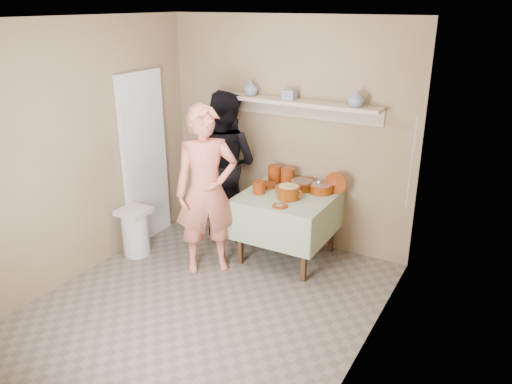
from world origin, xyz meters
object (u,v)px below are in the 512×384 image
Objects in this scene: serving_table at (288,205)px; cazuela_rice at (288,191)px; trash_bin at (136,231)px; person_cook at (207,191)px; person_helper at (224,165)px.

cazuela_rice is at bearing -62.59° from serving_table.
trash_bin is at bearing -153.19° from serving_table.
serving_table is 1.74× the size of trash_bin.
person_cook is 0.90m from person_helper.
serving_table reaches higher than trash_bin.
serving_table is (0.63, 0.63, -0.25)m from person_cook.
person_helper reaches higher than cazuela_rice.
serving_table is at bearing 2.90° from person_cook.
cazuela_rice is at bearing 22.90° from trash_bin.
cazuela_rice reaches higher than serving_table.
person_cook is 1.10m from trash_bin.
person_helper is at bearing 69.10° from person_cook.
person_helper is 3.17× the size of trash_bin.
person_helper is (-0.33, 0.84, -0.01)m from person_cook.
person_helper is at bearing 167.27° from serving_table.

